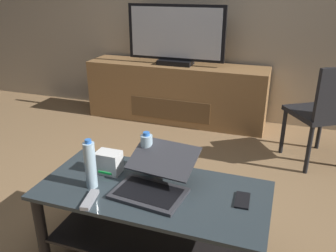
% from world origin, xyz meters
% --- Properties ---
extents(ground_plane, '(7.68, 7.68, 0.00)m').
position_xyz_m(ground_plane, '(0.00, 0.00, 0.00)').
color(ground_plane, olive).
extents(coffee_table, '(1.21, 0.57, 0.45)m').
position_xyz_m(coffee_table, '(0.15, -0.27, 0.31)').
color(coffee_table, '#2D383D').
rests_on(coffee_table, ground).
extents(media_cabinet, '(1.97, 0.44, 0.64)m').
position_xyz_m(media_cabinet, '(-0.40, 1.81, 0.32)').
color(media_cabinet, olive).
rests_on(media_cabinet, ground).
extents(television, '(1.04, 0.20, 0.61)m').
position_xyz_m(television, '(-0.40, 1.79, 0.93)').
color(television, black).
rests_on(television, media_cabinet).
extents(dining_chair, '(0.61, 0.61, 0.88)m').
position_xyz_m(dining_chair, '(1.08, 1.21, 0.49)').
color(dining_chair, black).
rests_on(dining_chair, ground).
extents(laptop, '(0.40, 0.44, 0.18)m').
position_xyz_m(laptop, '(0.16, -0.26, 0.51)').
color(laptop, '#333338').
rests_on(laptop, coffee_table).
extents(router_box, '(0.14, 0.10, 0.13)m').
position_xyz_m(router_box, '(-0.15, -0.19, 0.51)').
color(router_box, white).
rests_on(router_box, coffee_table).
extents(water_bottle_near, '(0.07, 0.07, 0.23)m').
position_xyz_m(water_bottle_near, '(0.04, -0.09, 0.56)').
color(water_bottle_near, silver).
rests_on(water_bottle_near, coffee_table).
extents(water_bottle_far, '(0.06, 0.06, 0.27)m').
position_xyz_m(water_bottle_far, '(-0.17, -0.35, 0.58)').
color(water_bottle_far, silver).
rests_on(water_bottle_far, coffee_table).
extents(cell_phone, '(0.08, 0.14, 0.01)m').
position_xyz_m(cell_phone, '(0.61, -0.23, 0.45)').
color(cell_phone, black).
rests_on(cell_phone, coffee_table).
extents(tv_remote, '(0.07, 0.17, 0.02)m').
position_xyz_m(tv_remote, '(-0.10, -0.48, 0.46)').
color(tv_remote, '#99999E').
rests_on(tv_remote, coffee_table).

